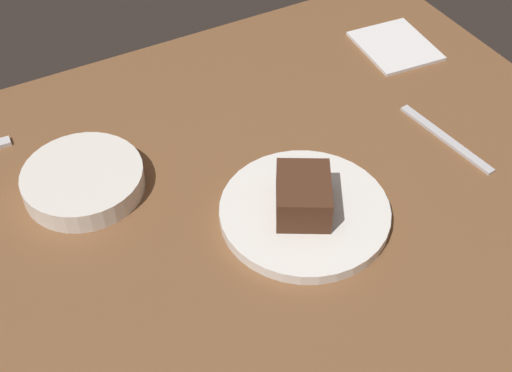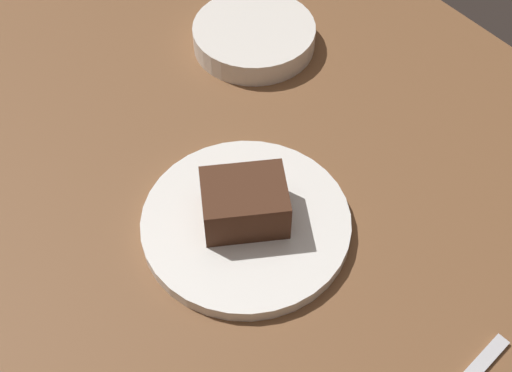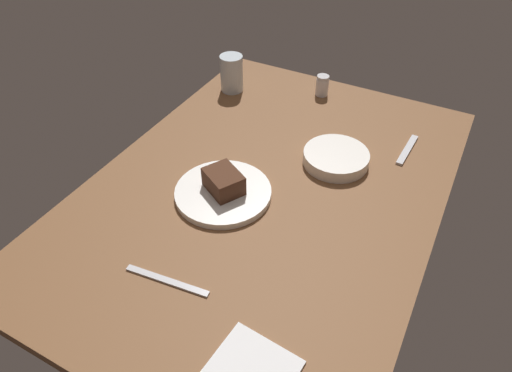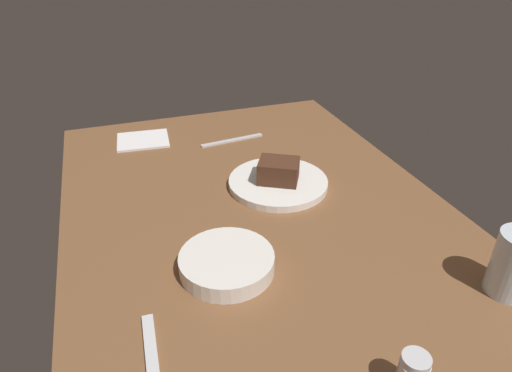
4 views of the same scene
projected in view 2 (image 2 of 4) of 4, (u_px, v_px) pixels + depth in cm
name	position (u px, v px, depth cm)	size (l,w,h in cm)	color
dining_table	(259.00, 163.00, 84.55)	(120.00, 84.00, 3.00)	brown
dessert_plate	(246.00, 223.00, 75.83)	(24.01, 24.01, 1.70)	white
chocolate_cake_slice	(244.00, 203.00, 73.30)	(9.36, 7.34, 5.25)	#472819
side_bowl	(254.00, 36.00, 95.23)	(17.59, 17.59, 3.36)	white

